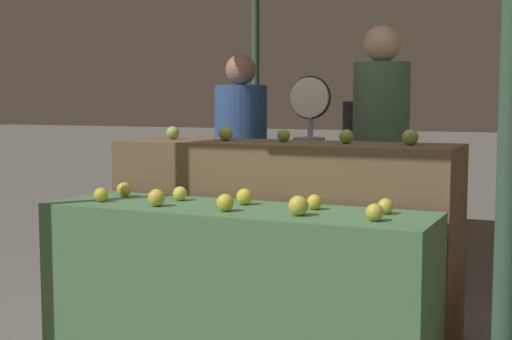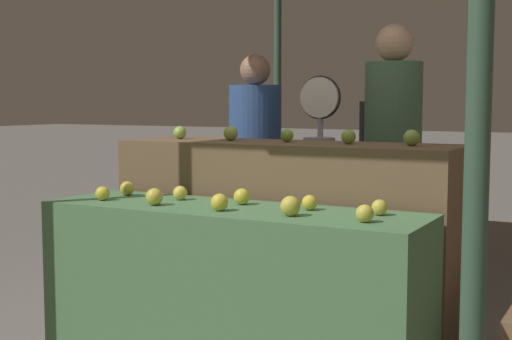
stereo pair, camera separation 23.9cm
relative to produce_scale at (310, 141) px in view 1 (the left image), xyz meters
name	(u,v)px [view 1 (the left image)]	position (x,y,z in m)	size (l,w,h in m)	color
display_counter_front	(235,295)	(0.10, -1.28, -0.66)	(1.86, 0.55, 0.84)	#4C7A4C
display_counter_back	(283,244)	(0.10, -0.68, -0.53)	(1.86, 0.55, 1.11)	brown
apple_front_0	(101,195)	(-0.58, -1.38, -0.21)	(0.07, 0.07, 0.07)	gold
apple_front_1	(157,198)	(-0.25, -1.40, -0.20)	(0.08, 0.08, 0.08)	gold
apple_front_2	(225,203)	(0.12, -1.40, -0.21)	(0.08, 0.08, 0.08)	gold
apple_front_3	(298,206)	(0.46, -1.38, -0.20)	(0.09, 0.09, 0.09)	gold
apple_front_4	(374,212)	(0.80, -1.38, -0.21)	(0.07, 0.07, 0.07)	gold
apple_front_5	(124,189)	(-0.59, -1.17, -0.21)	(0.08, 0.08, 0.08)	gold
apple_front_6	(180,194)	(-0.25, -1.18, -0.21)	(0.07, 0.07, 0.07)	yellow
apple_front_7	(245,197)	(0.11, -1.18, -0.21)	(0.08, 0.08, 0.08)	gold
apple_front_8	(314,202)	(0.46, -1.18, -0.21)	(0.07, 0.07, 0.07)	gold
apple_front_9	(386,206)	(0.79, -1.18, -0.21)	(0.07, 0.07, 0.07)	gold
apple_back_0	(173,133)	(-0.60, -0.67, 0.07)	(0.08, 0.08, 0.08)	#8EB247
apple_back_1	(226,133)	(-0.25, -0.67, 0.07)	(0.08, 0.08, 0.08)	#8EB247
apple_back_2	(284,136)	(0.10, -0.67, 0.07)	(0.07, 0.07, 0.07)	#7AA338
apple_back_3	(346,137)	(0.46, -0.68, 0.07)	(0.08, 0.08, 0.08)	#84AD3D
apple_back_4	(410,137)	(0.79, -0.69, 0.07)	(0.08, 0.08, 0.08)	#8EB247
produce_scale	(310,141)	(0.00, 0.00, 0.00)	(0.27, 0.20, 1.49)	#99999E
person_vendor_at_scale	(381,144)	(0.39, 0.28, -0.02)	(0.46, 0.46, 1.82)	#2D2D38
person_customer_left	(241,154)	(-0.66, 0.37, -0.13)	(0.44, 0.44, 1.67)	#2D2D38
person_customer_right	(365,161)	(0.08, 0.98, -0.20)	(0.43, 0.43, 1.54)	#2D2D38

